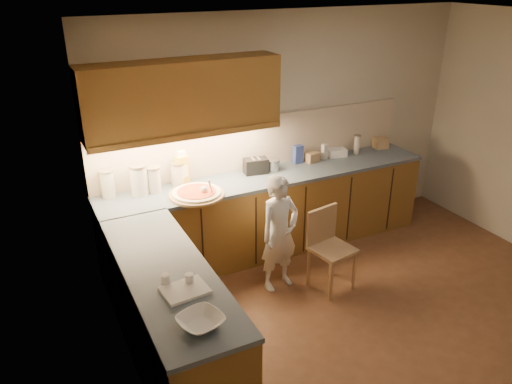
# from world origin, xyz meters

# --- Properties ---
(room) EXTENTS (4.54, 4.50, 2.62)m
(room) POSITION_xyz_m (0.00, 0.00, 1.68)
(room) COLOR #57341E
(room) RESTS_ON ground
(l_counter) EXTENTS (3.77, 2.62, 0.92)m
(l_counter) POSITION_xyz_m (-0.92, 1.25, 0.46)
(l_counter) COLOR brown
(l_counter) RESTS_ON ground
(backsplash) EXTENTS (3.75, 0.02, 0.58)m
(backsplash) POSITION_xyz_m (-0.38, 1.99, 1.21)
(backsplash) COLOR beige
(backsplash) RESTS_ON l_counter
(upper_cabinets) EXTENTS (1.95, 0.36, 0.73)m
(upper_cabinets) POSITION_xyz_m (-1.27, 1.82, 1.85)
(upper_cabinets) COLOR brown
(upper_cabinets) RESTS_ON ground
(pizza_on_board) EXTENTS (0.55, 0.55, 0.22)m
(pizza_on_board) POSITION_xyz_m (-1.28, 1.54, 0.94)
(pizza_on_board) COLOR tan
(pizza_on_board) RESTS_ON l_counter
(child) EXTENTS (0.48, 0.36, 1.21)m
(child) POSITION_xyz_m (-0.64, 1.00, 0.60)
(child) COLOR silver
(child) RESTS_ON ground
(wooden_chair) EXTENTS (0.44, 0.44, 0.84)m
(wooden_chair) POSITION_xyz_m (-0.20, 0.80, 0.48)
(wooden_chair) COLOR tan
(wooden_chair) RESTS_ON ground
(mixing_bowl) EXTENTS (0.35, 0.35, 0.07)m
(mixing_bowl) POSITION_xyz_m (-1.95, -0.33, 0.95)
(mixing_bowl) COLOR white
(mixing_bowl) RESTS_ON l_counter
(canister_a) EXTENTS (0.14, 0.14, 0.28)m
(canister_a) POSITION_xyz_m (-2.07, 1.89, 1.06)
(canister_a) COLOR beige
(canister_a) RESTS_ON l_counter
(canister_b) EXTENTS (0.18, 0.18, 0.31)m
(canister_b) POSITION_xyz_m (-1.78, 1.82, 1.08)
(canister_b) COLOR silver
(canister_b) RESTS_ON l_counter
(canister_c) EXTENTS (0.14, 0.14, 0.27)m
(canister_c) POSITION_xyz_m (-1.63, 1.83, 1.05)
(canister_c) COLOR white
(canister_c) RESTS_ON l_counter
(canister_d) EXTENTS (0.15, 0.15, 0.25)m
(canister_d) POSITION_xyz_m (-1.36, 1.89, 1.04)
(canister_d) COLOR beige
(canister_d) RESTS_ON l_counter
(oil_jug) EXTENTS (0.14, 0.11, 0.37)m
(oil_jug) POSITION_xyz_m (-1.31, 1.88, 1.09)
(oil_jug) COLOR gold
(oil_jug) RESTS_ON l_counter
(toaster) EXTENTS (0.28, 0.19, 0.17)m
(toaster) POSITION_xyz_m (-0.50, 1.82, 1.00)
(toaster) COLOR black
(toaster) RESTS_ON l_counter
(steel_pot) EXTENTS (0.17, 0.17, 0.13)m
(steel_pot) POSITION_xyz_m (-0.29, 1.81, 0.98)
(steel_pot) COLOR #A3A4A8
(steel_pot) RESTS_ON l_counter
(blue_box) EXTENTS (0.11, 0.08, 0.21)m
(blue_box) POSITION_xyz_m (0.08, 1.88, 1.03)
(blue_box) COLOR #2E408C
(blue_box) RESTS_ON l_counter
(card_box_a) EXTENTS (0.17, 0.13, 0.11)m
(card_box_a) POSITION_xyz_m (0.25, 1.84, 0.98)
(card_box_a) COLOR #A68259
(card_box_a) RESTS_ON l_counter
(white_bottle) EXTENTS (0.07, 0.07, 0.18)m
(white_bottle) POSITION_xyz_m (0.42, 1.85, 1.01)
(white_bottle) COLOR silver
(white_bottle) RESTS_ON l_counter
(flat_pack) EXTENTS (0.24, 0.19, 0.09)m
(flat_pack) POSITION_xyz_m (0.61, 1.87, 0.96)
(flat_pack) COLOR white
(flat_pack) RESTS_ON l_counter
(tall_jar) EXTENTS (0.08, 0.08, 0.23)m
(tall_jar) POSITION_xyz_m (0.87, 1.83, 1.04)
(tall_jar) COLOR beige
(tall_jar) RESTS_ON l_counter
(card_box_b) EXTENTS (0.19, 0.16, 0.13)m
(card_box_b) POSITION_xyz_m (1.27, 1.87, 0.99)
(card_box_b) COLOR tan
(card_box_b) RESTS_ON l_counter
(dough_cloth) EXTENTS (0.33, 0.27, 0.02)m
(dough_cloth) POSITION_xyz_m (-1.92, 0.07, 0.93)
(dough_cloth) COLOR silver
(dough_cloth) RESTS_ON l_counter
(spice_jar_a) EXTENTS (0.08, 0.08, 0.09)m
(spice_jar_a) POSITION_xyz_m (-2.01, 0.20, 0.96)
(spice_jar_a) COLOR silver
(spice_jar_a) RESTS_ON l_counter
(spice_jar_b) EXTENTS (0.08, 0.08, 0.08)m
(spice_jar_b) POSITION_xyz_m (-1.86, 0.13, 0.96)
(spice_jar_b) COLOR white
(spice_jar_b) RESTS_ON l_counter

